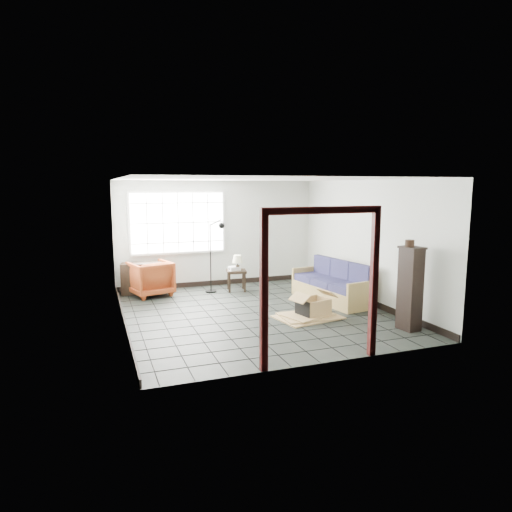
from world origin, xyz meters
name	(u,v)px	position (x,y,z in m)	size (l,w,h in m)	color
ground	(255,313)	(0.00, 0.00, 0.00)	(5.50, 5.50, 0.00)	black
room_shell	(255,228)	(0.00, 0.03, 1.68)	(5.02, 5.52, 2.61)	beige
window_panel	(178,223)	(-1.00, 2.70, 1.60)	(2.32, 0.08, 1.52)	silver
doorway_trim	(322,266)	(0.00, -2.70, 1.38)	(1.80, 0.08, 2.20)	#390E0D
futon_sofa	(334,286)	(1.92, 0.32, 0.32)	(1.05, 2.08, 0.88)	#9B7F46
armchair	(150,277)	(-1.75, 2.16, 0.44)	(0.85, 0.79, 0.87)	maroon
side_table	(236,274)	(0.22, 1.95, 0.41)	(0.53, 0.53, 0.50)	black
table_lamp	(238,260)	(0.24, 1.90, 0.75)	(0.30, 0.30, 0.37)	black
projector	(234,268)	(0.17, 1.95, 0.54)	(0.27, 0.22, 0.09)	silver
floor_lamp	(216,254)	(-0.26, 1.98, 0.91)	(0.45, 0.30, 1.71)	black
console_shelf	(142,278)	(-1.91, 2.40, 0.36)	(0.97, 0.51, 0.72)	black
tall_shelf	(410,288)	(2.15, -1.89, 0.74)	(0.34, 0.42, 1.45)	black
pot	(410,243)	(2.09, -1.89, 1.51)	(0.16, 0.16, 0.12)	black
open_box	(313,308)	(0.93, -0.66, 0.18)	(0.96, 0.63, 0.50)	#9D7D4C
cardboard_pile	(309,315)	(0.84, -0.67, 0.04)	(1.30, 1.02, 0.17)	#9D7D4C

